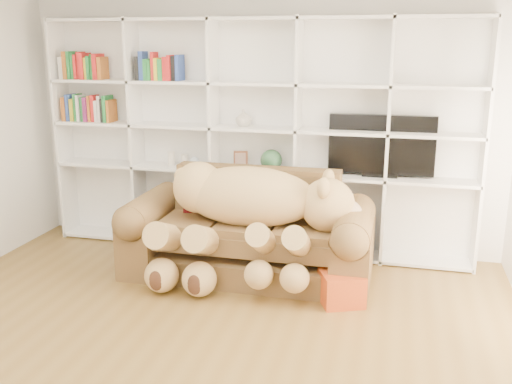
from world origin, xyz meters
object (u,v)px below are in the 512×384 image
(sofa, at_px, (249,237))
(gift_box, at_px, (341,288))
(teddy_bear, at_px, (247,210))
(tv, at_px, (381,146))

(sofa, bearing_deg, gift_box, -26.14)
(teddy_bear, bearing_deg, gift_box, -15.86)
(sofa, xyz_separation_m, gift_box, (0.93, -0.45, -0.23))
(gift_box, bearing_deg, sofa, 153.86)
(gift_box, xyz_separation_m, tv, (0.23, 1.15, 1.03))
(teddy_bear, relative_size, gift_box, 5.42)
(teddy_bear, relative_size, tv, 1.80)
(teddy_bear, xyz_separation_m, gift_box, (0.89, -0.26, -0.55))
(sofa, distance_m, teddy_bear, 0.38)
(teddy_bear, xyz_separation_m, tv, (1.13, 0.89, 0.48))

